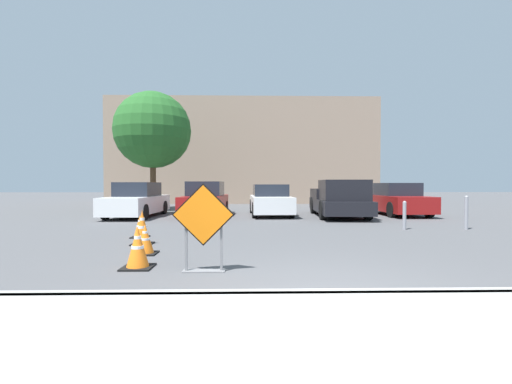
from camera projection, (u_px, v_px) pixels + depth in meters
name	position (u px, v px, depth m)	size (l,w,h in m)	color
ground_plane	(272.00, 219.00, 14.16)	(96.00, 96.00, 0.00)	#4C4C4F
sidewalk_strip	(352.00, 333.00, 3.15)	(30.79, 2.03, 0.14)	#999993
curb_lip	(327.00, 297.00, 4.17)	(30.79, 0.20, 0.14)	#999993
road_closed_sign	(203.00, 223.00, 5.57)	(1.02, 0.20, 1.46)	black
traffic_cone_nearest	(138.00, 248.00, 5.86)	(0.51, 0.51, 0.72)	black
traffic_cone_second	(145.00, 240.00, 7.04)	(0.47, 0.47, 0.61)	black
traffic_cone_third	(142.00, 228.00, 8.16)	(0.48, 0.48, 0.83)	black
traffic_cone_fourth	(140.00, 227.00, 9.23)	(0.44, 0.44, 0.61)	black
parked_car_nearest	(137.00, 201.00, 15.27)	(1.90, 4.60, 1.53)	white
parked_car_second	(205.00, 200.00, 15.64)	(1.89, 4.20, 1.57)	maroon
parked_car_third	(270.00, 201.00, 15.88)	(1.90, 4.10, 1.44)	white
pickup_truck	(339.00, 200.00, 14.98)	(2.28, 5.24, 1.62)	black
parked_car_fourth	(398.00, 200.00, 16.04)	(1.87, 4.05, 1.50)	maroon
bollard_nearest	(404.00, 214.00, 10.84)	(0.12, 0.12, 0.91)	gray
bollard_second	(466.00, 212.00, 10.88)	(0.12, 0.12, 1.08)	gray
building_facade_backdrop	(244.00, 153.00, 27.40)	(20.21, 5.00, 7.89)	gray
street_tree_behind_lot	(153.00, 130.00, 18.94)	(4.21, 4.21, 6.55)	#513823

